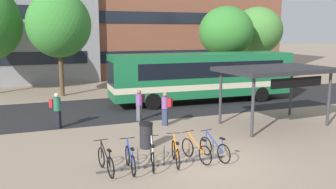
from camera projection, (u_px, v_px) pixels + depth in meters
name	position (u px, v px, depth m)	size (l,w,h in m)	color
ground	(209.00, 163.00, 12.62)	(200.00, 200.00, 0.00)	gray
bus_lane_asphalt	(134.00, 107.00, 21.91)	(80.00, 7.20, 0.01)	#232326
city_bus	(202.00, 75.00, 23.20)	(12.11, 3.00, 3.20)	#196B3D
bike_rack	(164.00, 162.00, 12.45)	(4.73, 0.16, 0.70)	#47474C
parked_bicycle_black_0	(106.00, 161.00, 11.74)	(0.52, 1.72, 0.99)	black
parked_bicycle_blue_1	(130.00, 160.00, 11.91)	(0.52, 1.72, 0.99)	black
parked_bicycle_white_2	(152.00, 156.00, 12.22)	(0.62, 1.68, 0.99)	black
parked_bicycle_orange_3	(176.00, 153.00, 12.51)	(0.59, 1.69, 0.99)	black
parked_bicycle_orange_4	(196.00, 150.00, 12.81)	(0.58, 1.69, 0.99)	black
parked_bicycle_blue_5	(215.00, 149.00, 12.98)	(0.55, 1.70, 0.99)	black
transit_shelter	(276.00, 71.00, 17.35)	(5.61, 3.73, 2.87)	#38383D
commuter_red_pack_0	(57.00, 108.00, 17.05)	(0.60, 0.56, 1.72)	black
commuter_maroon_pack_1	(140.00, 103.00, 18.51)	(0.59, 0.58, 1.64)	#565660
commuter_red_pack_2	(166.00, 106.00, 17.55)	(0.60, 0.57, 1.66)	#2D3851
trash_bin	(146.00, 135.00, 14.22)	(0.55, 0.55, 1.03)	#232328
street_tree_1	(257.00, 31.00, 32.06)	(4.52, 4.52, 6.77)	brown
street_tree_2	(226.00, 32.00, 28.92)	(4.40, 4.40, 6.62)	brown
street_tree_3	(59.00, 25.00, 25.00)	(4.47, 4.47, 7.37)	brown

